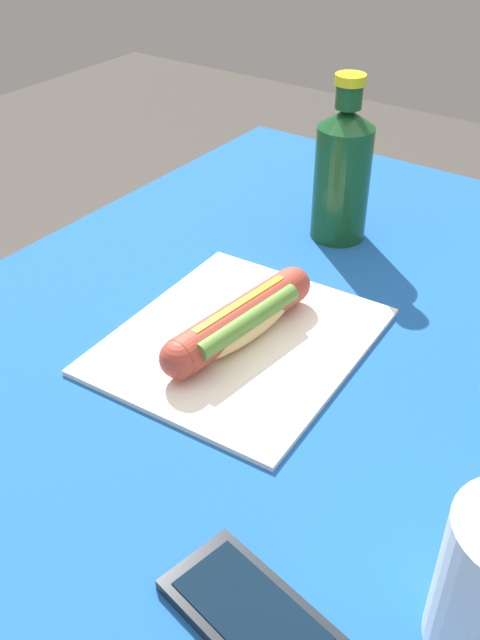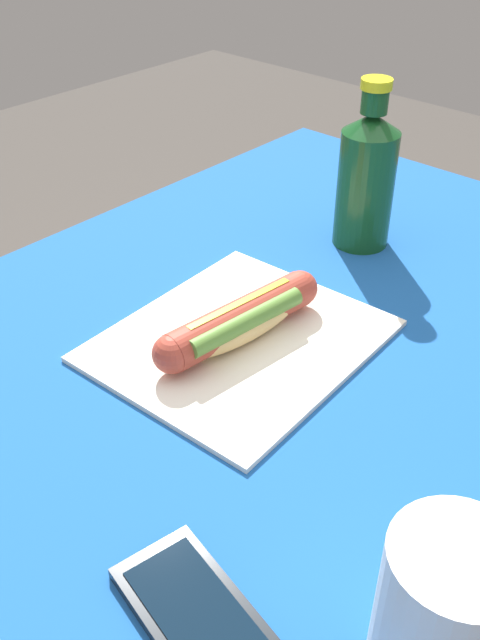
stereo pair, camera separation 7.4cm
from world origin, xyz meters
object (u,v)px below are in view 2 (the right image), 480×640
at_px(hot_dog, 241,320).
at_px(drinking_cup, 445,614).
at_px(soda_bottle, 366,177).
at_px(cell_phone, 195,613).

relative_size(hot_dog, drinking_cup, 1.85).
height_order(soda_bottle, drinking_cup, soda_bottle).
height_order(cell_phone, drinking_cup, drinking_cup).
bearing_deg(cell_phone, soda_bottle, -157.12).
distance_m(cell_phone, soda_bottle, 0.59).
distance_m(hot_dog, soda_bottle, 0.28).
distance_m(soda_bottle, drinking_cup, 0.58).
xyz_separation_m(soda_bottle, drinking_cup, (0.45, 0.37, -0.03)).
bearing_deg(cell_phone, hot_dog, -143.58).
xyz_separation_m(hot_dog, drinking_cup, (0.18, 0.33, 0.03)).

